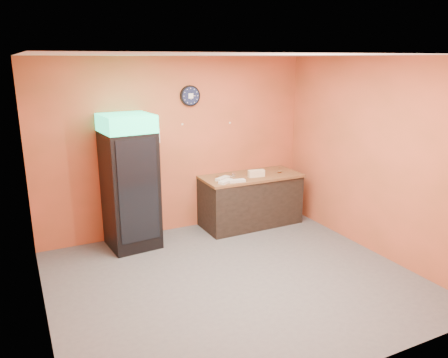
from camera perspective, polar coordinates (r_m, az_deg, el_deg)
floor at (r=5.80m, az=1.31°, el=-12.98°), size 4.50×4.50×0.00m
back_wall at (r=7.06m, az=-6.16°, el=4.27°), size 4.50×0.02×2.80m
left_wall at (r=4.72m, az=-23.64°, el=-2.66°), size 0.02×4.00×2.80m
right_wall at (r=6.60m, az=19.00°, el=2.72°), size 0.02×4.00×2.80m
ceiling at (r=5.10m, az=1.50°, el=15.89°), size 4.50×4.00×0.02m
beverage_cooler at (r=6.55m, az=-12.13°, el=-0.70°), size 0.76×0.77×2.00m
prep_counter at (r=7.47m, az=3.47°, el=-2.87°), size 1.67×0.76×0.83m
wall_clock at (r=7.01m, az=-4.44°, el=10.79°), size 0.33×0.06×0.33m
wall_phone at (r=6.86m, az=-8.94°, el=5.62°), size 0.13×0.11×0.23m
butcher_paper at (r=7.34m, az=3.52°, el=0.36°), size 1.69×0.79×0.04m
sub_roll_stack at (r=7.22m, az=4.25°, el=0.73°), size 0.28×0.13×0.12m
wrapped_sandwich_left at (r=6.88m, az=0.22°, el=-0.31°), size 0.29×0.24×0.04m
wrapped_sandwich_mid at (r=6.91m, az=1.70°, el=-0.24°), size 0.28×0.14×0.04m
wrapped_sandwich_right at (r=7.04m, az=-0.16°, el=0.07°), size 0.29×0.22×0.04m
kitchen_tool at (r=7.20m, az=1.27°, el=0.52°), size 0.06×0.06×0.06m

